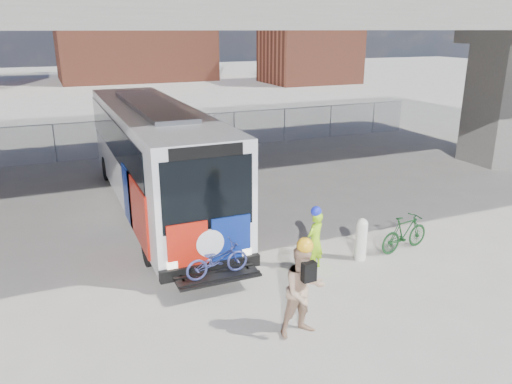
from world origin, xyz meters
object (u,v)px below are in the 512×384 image
bollard (361,238)px  bike_parked (405,233)px  cyclist_hivis (315,239)px  cyclist_tan (304,290)px  bus (154,149)px

bollard → bike_parked: 1.48m
bollard → cyclist_hivis: bearing=180.0°
bollard → bike_parked: bollard is taller
cyclist_hivis → cyclist_tan: (-1.69, -2.49, 0.18)m
bollard → cyclist_hivis: (-1.44, 0.00, 0.20)m
bus → cyclist_tan: (1.08, -8.83, -1.10)m
bus → cyclist_hivis: (2.77, -6.34, -1.27)m
bus → bollard: bearing=-56.4°
bollard → cyclist_tan: cyclist_tan is taller
cyclist_tan → bus: bearing=95.1°
cyclist_tan → bike_parked: 5.26m
cyclist_tan → bike_parked: cyclist_tan is taller
cyclist_hivis → cyclist_tan: bearing=29.4°
bus → bike_parked: (5.68, -6.34, -1.58)m
bollard → cyclist_tan: bearing=-141.5°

